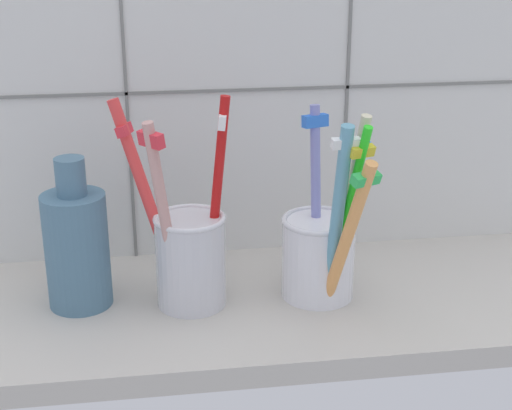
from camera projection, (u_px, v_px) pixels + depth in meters
counter_slab at (255, 308)px, 68.87cm from camera, size 64.00×22.00×2.00cm
tile_wall_back at (237, 48)px, 72.37cm from camera, size 64.00×2.20×45.00cm
toothbrush_cup_left at (188, 253)px, 65.52cm from camera, size 10.22×6.68×18.72cm
toothbrush_cup_right at (323, 249)px, 66.66cm from camera, size 6.69×10.66×17.85cm
ceramic_vase at (77, 246)px, 65.73cm from camera, size 5.54×5.54×13.51cm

